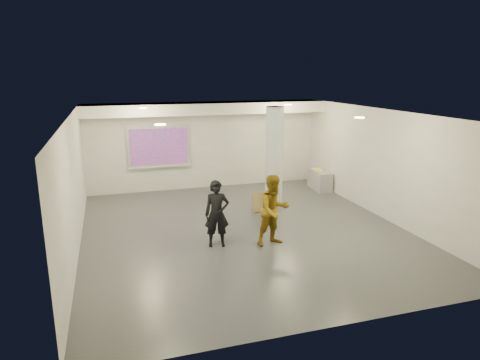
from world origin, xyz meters
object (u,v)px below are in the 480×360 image
object	(u,v)px
woman	(217,214)
column	(274,157)
credenza	(320,180)
man	(274,210)
projection_screen	(159,147)

from	to	relation	value
woman	column	bearing A→B (deg)	55.45
column	woman	world-z (taller)	column
credenza	man	world-z (taller)	man
credenza	man	xyz separation A→B (m)	(-3.33, -4.11, 0.51)
projection_screen	credenza	distance (m)	5.63
column	credenza	size ratio (longest dim) A/B	2.68
credenza	woman	size ratio (longest dim) A/B	0.71
woman	man	bearing A→B (deg)	-4.23
projection_screen	credenza	bearing A→B (deg)	-14.58
woman	man	world-z (taller)	man
column	man	world-z (taller)	column
projection_screen	man	world-z (taller)	projection_screen
projection_screen	woman	size ratio (longest dim) A/B	1.34
woman	credenza	bearing A→B (deg)	48.40
man	column	bearing A→B (deg)	56.86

